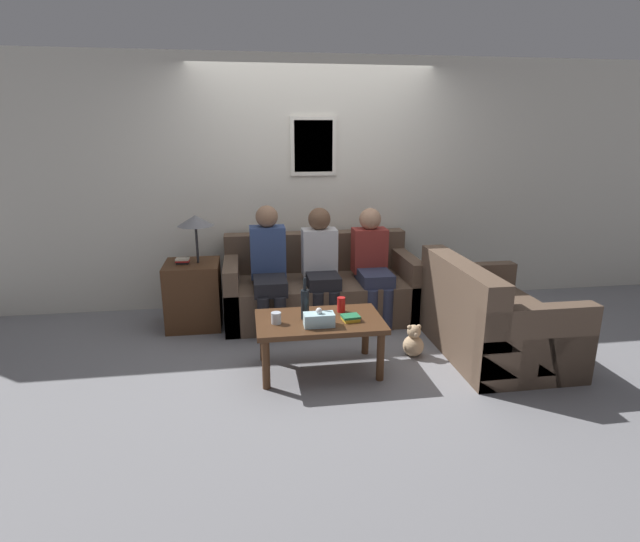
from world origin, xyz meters
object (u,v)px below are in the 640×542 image
person_middle (321,262)px  couch_main (320,289)px  drinking_glass (276,318)px  coffee_table (319,326)px  teddy_bear (413,342)px  person_left (269,264)px  couch_side (491,322)px  wine_bottle (305,303)px  person_right (372,261)px

person_middle → couch_main: bearing=85.4°
drinking_glass → coffee_table: bearing=6.1°
coffee_table → person_middle: size_ratio=0.87×
coffee_table → teddy_bear: bearing=9.2°
teddy_bear → person_left: bearing=142.8°
drinking_glass → teddy_bear: bearing=8.3°
couch_side → person_middle: 1.66m
couch_main → teddy_bear: couch_main is taller
couch_side → drinking_glass: couch_side is taller
person_middle → teddy_bear: person_middle is taller
couch_main → coffee_table: 1.23m
coffee_table → person_middle: (0.17, 1.04, 0.25)m
wine_bottle → drinking_glass: wine_bottle is taller
couch_side → person_right: 1.30m
drinking_glass → couch_main: bearing=67.2°
couch_side → wine_bottle: bearing=92.4°
coffee_table → couch_side: bearing=3.6°
person_middle → teddy_bear: bearing=-53.9°
coffee_table → person_right: person_right is taller
teddy_bear → person_right: bearing=98.4°
couch_main → person_left: (-0.52, -0.20, 0.34)m
wine_bottle → person_left: (-0.23, 0.99, 0.06)m
coffee_table → person_right: bearing=56.9°
person_middle → person_right: size_ratio=1.02×
wine_bottle → person_middle: (0.28, 1.01, 0.06)m
coffee_table → person_left: bearing=108.4°
person_left → person_middle: person_left is taller
wine_bottle → couch_side: bearing=2.4°
person_left → person_middle: bearing=2.0°
person_right → teddy_bear: person_right is taller
person_left → coffee_table: bearing=-71.6°
coffee_table → person_left: 1.10m
coffee_table → person_middle: 1.08m
person_middle → coffee_table: bearing=-99.4°
couch_main → person_right: size_ratio=1.72×
person_right → teddy_bear: size_ratio=3.96×
person_left → person_right: bearing=2.5°
person_right → teddy_bear: bearing=-81.6°
coffee_table → person_right: 1.29m
couch_main → person_left: 0.66m
couch_side → person_right: size_ratio=1.19×
person_left → teddy_bear: size_ratio=4.16×
couch_main → drinking_glass: 1.37m
person_right → couch_side: bearing=-50.4°
couch_side → coffee_table: (-1.50, -0.09, 0.08)m
couch_main → person_left: size_ratio=1.63×
wine_bottle → coffee_table: bearing=-13.6°
coffee_table → drinking_glass: size_ratio=11.29×
couch_main → wine_bottle: (-0.30, -1.19, 0.28)m
drinking_glass → person_middle: size_ratio=0.08×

